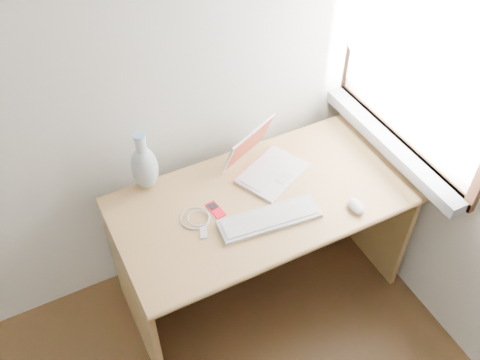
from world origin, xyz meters
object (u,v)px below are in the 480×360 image
desk (254,215)px  laptop (268,161)px  external_keyboard (269,219)px  vase (144,166)px

desk → laptop: (0.11, 0.07, 0.25)m
external_keyboard → laptop: bearing=68.1°
laptop → vase: size_ratio=1.22×
laptop → vase: vase is taller
desk → external_keyboard: (-0.04, -0.21, 0.21)m
desk → vase: bearing=152.9°
laptop → vase: 0.57m
desk → vase: size_ratio=4.37×
desk → laptop: laptop is taller
desk → external_keyboard: bearing=-100.6°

